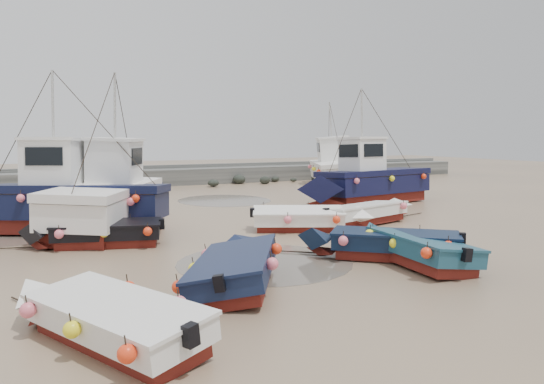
{
  "coord_description": "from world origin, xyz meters",
  "views": [
    {
      "loc": [
        -8.44,
        -17.12,
        3.77
      ],
      "look_at": [
        1.48,
        2.45,
        1.4
      ],
      "focal_mm": 35.0,
      "sensor_mm": 36.0,
      "label": 1
    }
  ],
  "objects": [
    {
      "name": "ground",
      "position": [
        0.0,
        0.0,
        0.0
      ],
      "size": [
        120.0,
        120.0,
        0.0
      ],
      "primitive_type": "plane",
      "color": "#9E8060",
      "rests_on": "ground"
    },
    {
      "name": "seawall",
      "position": [
        0.05,
        21.99,
        0.63
      ],
      "size": [
        60.0,
        4.92,
        1.5
      ],
      "color": "slate",
      "rests_on": "ground"
    },
    {
      "name": "puddle_a",
      "position": [
        -1.68,
        -3.31,
        0.0
      ],
      "size": [
        5.24,
        5.24,
        0.01
      ],
      "primitive_type": "cylinder",
      "color": "#5F574C",
      "rests_on": "ground"
    },
    {
      "name": "puddle_b",
      "position": [
        5.65,
        3.45,
        0.0
      ],
      "size": [
        3.24,
        3.24,
        0.01
      ],
      "primitive_type": "cylinder",
      "color": "#5F574C",
      "rests_on": "ground"
    },
    {
      "name": "puddle_c",
      "position": [
        -8.36,
        4.05,
        0.0
      ],
      "size": [
        4.2,
        4.2,
        0.01
      ],
      "primitive_type": "cylinder",
      "color": "#5F574C",
      "rests_on": "ground"
    },
    {
      "name": "puddle_d",
      "position": [
        2.83,
        11.23,
        0.0
      ],
      "size": [
        5.3,
        5.3,
        0.01
      ],
      "primitive_type": "cylinder",
      "color": "#5F574C",
      "rests_on": "ground"
    },
    {
      "name": "dinghy_0",
      "position": [
        -6.89,
        -7.36,
        0.54
      ],
      "size": [
        3.16,
        5.97,
        1.43
      ],
      "rotation": [
        0.0,
        0.0,
        0.41
      ],
      "color": "maroon",
      "rests_on": "ground"
    },
    {
      "name": "dinghy_1",
      "position": [
        -3.2,
        -5.01,
        0.54
      ],
      "size": [
        4.09,
        5.98,
        1.43
      ],
      "rotation": [
        0.0,
        0.0,
        -0.54
      ],
      "color": "maroon",
      "rests_on": "ground"
    },
    {
      "name": "dinghy_2",
      "position": [
        2.16,
        -5.34,
        0.55
      ],
      "size": [
        2.26,
        5.86,
        1.43
      ],
      "rotation": [
        0.0,
        0.0,
        -0.1
      ],
      "color": "maroon",
      "rests_on": "ground"
    },
    {
      "name": "dinghy_3",
      "position": [
        5.36,
        1.0,
        0.54
      ],
      "size": [
        6.6,
        2.88,
        1.43
      ],
      "rotation": [
        0.0,
        0.0,
        -1.32
      ],
      "color": "maroon",
      "rests_on": "ground"
    },
    {
      "name": "dinghy_4",
      "position": [
        -5.76,
        1.33,
        0.55
      ],
      "size": [
        5.72,
        2.69,
        1.43
      ],
      "rotation": [
        0.0,
        0.0,
        1.28
      ],
      "color": "maroon",
      "rests_on": "ground"
    },
    {
      "name": "dinghy_5",
      "position": [
        2.24,
        0.81,
        0.55
      ],
      "size": [
        5.56,
        3.39,
        1.43
      ],
      "rotation": [
        0.0,
        0.0,
        -2.03
      ],
      "color": "maroon",
      "rests_on": "ground"
    },
    {
      "name": "dinghy_6",
      "position": [
        1.8,
        -4.43,
        0.55
      ],
      "size": [
        5.08,
        4.61,
        1.43
      ],
      "rotation": [
        0.0,
        0.0,
        0.85
      ],
      "color": "maroon",
      "rests_on": "ground"
    },
    {
      "name": "cabin_boat_0",
      "position": [
        -6.53,
        4.66,
        1.35
      ],
      "size": [
        9.24,
        5.85,
        6.22
      ],
      "rotation": [
        0.0,
        0.0,
        1.08
      ],
      "color": "maroon",
      "rests_on": "ground"
    },
    {
      "name": "cabin_boat_1",
      "position": [
        -4.66,
        4.61,
        1.32
      ],
      "size": [
        6.37,
        9.95,
        6.22
      ],
      "rotation": [
        0.0,
        0.0,
        -0.5
      ],
      "color": "maroon",
      "rests_on": "ground"
    },
    {
      "name": "cabin_boat_2",
      "position": [
        9.16,
        6.18,
        1.35
      ],
      "size": [
        9.83,
        3.54,
        6.22
      ],
      "rotation": [
        0.0,
        0.0,
        1.72
      ],
      "color": "maroon",
      "rests_on": "ground"
    },
    {
      "name": "cabin_boat_3",
      "position": [
        13.81,
        16.16,
        1.33
      ],
      "size": [
        6.32,
        10.11,
        6.22
      ],
      "rotation": [
        0.0,
        0.0,
        -0.43
      ],
      "color": "maroon",
      "rests_on": "ground"
    },
    {
      "name": "person",
      "position": [
        -1.87,
        7.73,
        0.0
      ],
      "size": [
        0.69,
        0.64,
        1.58
      ],
      "primitive_type": "imported",
      "rotation": [
        0.0,
        0.0,
        3.73
      ],
      "color": "#191E3D",
      "rests_on": "ground"
    }
  ]
}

